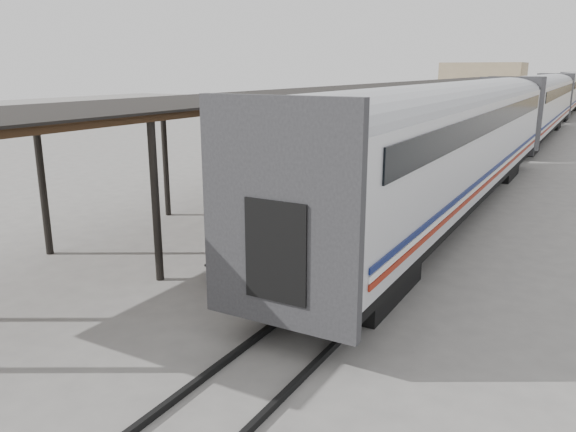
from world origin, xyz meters
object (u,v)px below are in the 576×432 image
Objects in this scene: luggage_tug at (380,159)px; porter at (251,215)px; pedestrian at (366,160)px; baggage_cart at (258,248)px.

luggage_tug is 0.93× the size of porter.
porter is at bearing 83.42° from pedestrian.
pedestrian is (0.26, -2.59, 0.33)m from luggage_tug.
luggage_tug is 2.63m from pedestrian.
porter is 0.93× the size of pedestrian.
porter reaches higher than pedestrian.
luggage_tug is 16.79m from porter.
pedestrian is (-2.37, 13.26, 0.24)m from baggage_cart.
pedestrian is at bearing -98.63° from luggage_tug.
luggage_tug is at bearing -101.60° from pedestrian.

